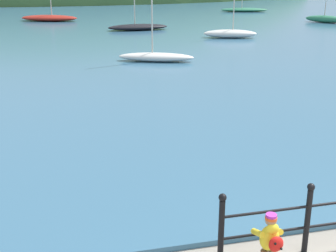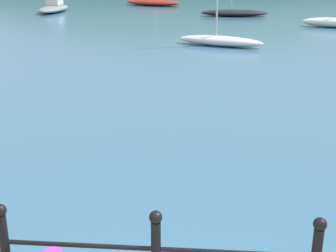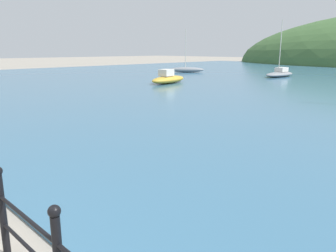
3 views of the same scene
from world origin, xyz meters
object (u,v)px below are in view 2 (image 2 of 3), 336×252
boat_blue_hull (153,2)px  boat_nearest_quay (220,40)px  boat_far_right (54,8)px  boat_white_sailboat (334,22)px  boat_twin_mast (234,13)px

boat_blue_hull → boat_nearest_quay: 18.71m
boat_blue_hull → boat_far_right: size_ratio=1.07×
boat_blue_hull → boat_white_sailboat: 16.07m
boat_blue_hull → boat_twin_mast: size_ratio=1.11×
boat_blue_hull → boat_white_sailboat: bearing=-48.0°
boat_twin_mast → boat_blue_hull: bearing=129.9°
boat_blue_hull → boat_far_right: 8.19m
boat_nearest_quay → boat_twin_mast: 11.11m
boat_far_right → boat_nearest_quay: 16.67m
boat_far_right → boat_white_sailboat: size_ratio=1.25×
boat_twin_mast → boat_white_sailboat: 6.90m
boat_blue_hull → boat_twin_mast: bearing=-50.1°
boat_far_right → boat_twin_mast: boat_far_right is taller
boat_blue_hull → boat_white_sailboat: (10.75, -11.95, 0.02)m
boat_blue_hull → boat_far_right: bearing=-138.2°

